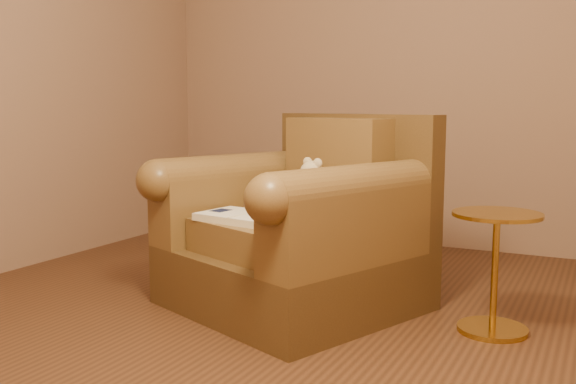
% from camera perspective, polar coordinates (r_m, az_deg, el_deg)
% --- Properties ---
extents(floor, '(4.00, 4.00, 0.00)m').
position_cam_1_polar(floor, '(2.94, 0.77, -12.07)').
color(floor, '#4E2D1A').
rests_on(floor, ground).
extents(armchair, '(1.35, 1.32, 0.95)m').
position_cam_1_polar(armchair, '(3.19, 1.05, -3.60)').
color(armchair, '#4E361A').
rests_on(armchair, floor).
extents(teddy_bear, '(0.21, 0.24, 0.29)m').
position_cam_1_polar(teddy_bear, '(3.25, 1.76, 0.04)').
color(teddy_bear, beige).
rests_on(teddy_bear, armchair).
extents(guidebook, '(0.49, 0.34, 0.04)m').
position_cam_1_polar(guidebook, '(3.02, -3.65, -2.27)').
color(guidebook, beige).
rests_on(guidebook, armchair).
extents(side_table, '(0.38, 0.38, 0.53)m').
position_cam_1_polar(side_table, '(2.96, 17.91, -6.46)').
color(side_table, gold).
rests_on(side_table, floor).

